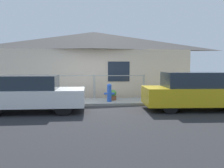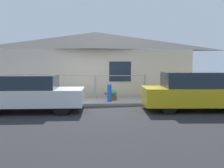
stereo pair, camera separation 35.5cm
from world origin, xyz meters
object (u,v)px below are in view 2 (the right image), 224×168
Objects in this scene: car_right at (197,92)px; potted_plant_near_hydrant at (113,95)px; potted_plant_by_fence at (58,93)px; fire_hydrant at (109,92)px; car_left at (31,93)px.

potted_plant_near_hydrant is (-3.03, 2.15, -0.36)m from car_right.
car_right reaches higher than potted_plant_by_fence.
potted_plant_by_fence reaches higher than potted_plant_near_hydrant.
fire_hydrant is at bearing 155.08° from car_right.
fire_hydrant is (2.91, 1.65, -0.15)m from car_left.
car_right is at bearing -27.00° from fire_hydrant.
car_left is at bearing -150.50° from fire_hydrant.
fire_hydrant is at bearing -16.75° from potted_plant_by_fence.
potted_plant_by_fence is (0.58, 2.35, -0.27)m from car_left.
car_left reaches higher than fire_hydrant.
car_left is 4.71× the size of fire_hydrant.
potted_plant_near_hydrant is at bearing 146.71° from car_right.
car_right is 5.25× the size of fire_hydrant.
car_left reaches higher than potted_plant_near_hydrant.
fire_hydrant is (-3.23, 1.65, -0.19)m from car_right.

